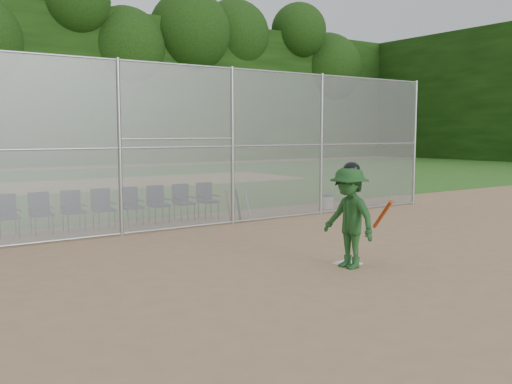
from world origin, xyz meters
TOP-DOWN VIEW (x-y plane):
  - ground at (0.00, 0.00)m, footprint 100.00×100.00m
  - grass_strip at (0.00, 18.00)m, footprint 100.00×100.00m
  - dirt_patch_far at (0.00, 18.00)m, footprint 24.00×24.00m
  - backstop_fence at (0.00, 5.00)m, footprint 16.09×0.09m
  - treeline at (0.00, 20.00)m, footprint 81.00×60.00m
  - home_plate at (0.27, 0.01)m, footprint 0.47×0.47m
  - batter_at_plate at (0.09, -0.20)m, footprint 0.90×1.31m
  - water_cooler at (4.97, 5.78)m, footprint 0.35×0.35m
  - spare_bats at (1.32, 5.22)m, footprint 0.66×0.33m
  - chair_0 at (-4.17, 6.28)m, footprint 0.54×0.52m
  - chair_1 at (-3.43, 6.28)m, footprint 0.54×0.52m
  - chair_2 at (-2.69, 6.28)m, footprint 0.54×0.52m
  - chair_3 at (-1.95, 6.28)m, footprint 0.54×0.52m
  - chair_4 at (-1.21, 6.28)m, footprint 0.54×0.52m
  - chair_5 at (-0.46, 6.28)m, footprint 0.54×0.52m
  - chair_6 at (0.28, 6.28)m, footprint 0.54×0.52m
  - chair_7 at (1.02, 6.28)m, footprint 0.54×0.52m

SIDE VIEW (x-z plane):
  - ground at x=0.00m, z-range 0.00..0.00m
  - grass_strip at x=0.00m, z-range 0.01..0.01m
  - dirt_patch_far at x=0.00m, z-range 0.01..0.01m
  - home_plate at x=0.27m, z-range 0.00..0.02m
  - water_cooler at x=4.97m, z-range 0.00..0.44m
  - spare_bats at x=1.32m, z-range 0.00..0.83m
  - chair_0 at x=-4.17m, z-range 0.00..0.96m
  - chair_1 at x=-3.43m, z-range 0.00..0.96m
  - chair_2 at x=-2.69m, z-range 0.00..0.96m
  - chair_3 at x=-1.95m, z-range 0.00..0.96m
  - chair_4 at x=-1.21m, z-range 0.00..0.96m
  - chair_5 at x=-0.46m, z-range 0.00..0.96m
  - chair_6 at x=0.28m, z-range 0.00..0.96m
  - chair_7 at x=1.02m, z-range 0.00..0.96m
  - batter_at_plate at x=0.09m, z-range -0.03..1.82m
  - backstop_fence at x=0.00m, z-range 0.07..4.07m
  - treeline at x=0.00m, z-range 0.00..11.00m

